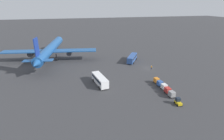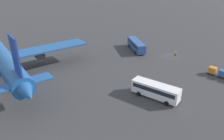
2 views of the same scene
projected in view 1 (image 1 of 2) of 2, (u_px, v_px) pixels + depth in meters
ground_plane at (147, 68)px, 81.01m from camera, size 600.00×600.00×0.00m
airplane at (50, 49)px, 91.04m from camera, size 54.60×47.83×15.56m
shuttle_bus_near at (132, 58)px, 89.99m from camera, size 11.66×8.86×3.32m
shuttle_bus_far at (100, 79)px, 64.40m from camera, size 11.09×4.56×3.37m
baggage_tug at (178, 102)px, 51.89m from camera, size 2.48×1.77×2.10m
worker_person at (151, 67)px, 79.90m from camera, size 0.38×0.38×1.74m
cargo_cart_grey at (172, 94)px, 55.78m from camera, size 2.04×1.73×2.06m
cargo_cart_red at (168, 90)px, 58.28m from camera, size 2.04×1.73×2.06m
cargo_cart_white at (164, 86)px, 60.82m from camera, size 2.04×1.73×2.06m
cargo_cart_blue at (160, 83)px, 63.25m from camera, size 2.04×1.73×2.06m
cargo_cart_orange at (156, 80)px, 65.74m from camera, size 2.04×1.73×2.06m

